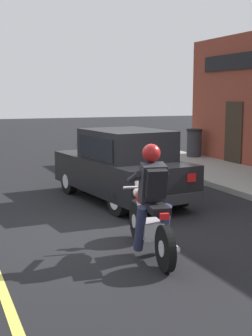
# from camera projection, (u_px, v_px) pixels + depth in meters

# --- Properties ---
(ground_plane) EXTENTS (80.00, 80.00, 0.00)m
(ground_plane) POSITION_uv_depth(u_px,v_px,m) (95.00, 231.00, 7.96)
(ground_plane) COLOR black
(sidewalk_curb) EXTENTS (2.60, 22.00, 0.14)m
(sidewalk_curb) POSITION_uv_depth(u_px,v_px,m) (242.00, 178.00, 12.65)
(sidewalk_curb) COLOR gray
(sidewalk_curb) RESTS_ON ground
(motorcycle_with_rider) EXTENTS (0.64, 2.01, 1.62)m
(motorcycle_with_rider) POSITION_uv_depth(u_px,v_px,m) (151.00, 209.00, 6.70)
(motorcycle_with_rider) COLOR black
(motorcycle_with_rider) RESTS_ON ground
(car_hatchback) EXTENTS (2.09, 3.95, 1.57)m
(car_hatchback) POSITION_uv_depth(u_px,v_px,m) (122.00, 166.00, 10.18)
(car_hatchback) COLOR black
(car_hatchback) RESTS_ON ground
(trash_bin) EXTENTS (0.56, 0.56, 0.98)m
(trash_bin) POSITION_uv_depth(u_px,v_px,m) (194.00, 143.00, 16.58)
(trash_bin) COLOR #2D2D33
(trash_bin) RESTS_ON sidewalk_curb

